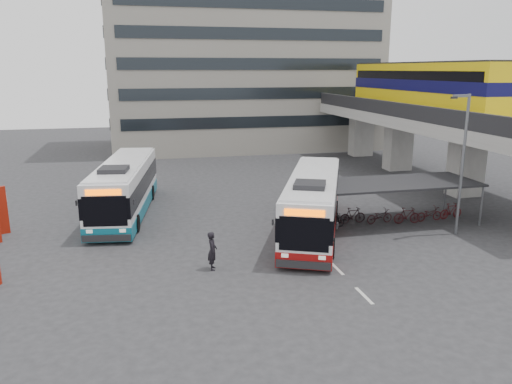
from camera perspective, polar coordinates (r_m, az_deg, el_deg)
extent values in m
plane|color=#28282B|center=(25.90, 1.50, -6.71)|extent=(120.00, 120.00, 0.00)
cube|color=gray|center=(39.65, 22.89, 2.91)|extent=(2.20, 1.60, 4.60)
cube|color=gray|center=(47.97, 15.94, 5.21)|extent=(2.20, 1.60, 4.60)
cube|color=gray|center=(55.02, 11.93, 6.49)|extent=(2.20, 1.60, 4.60)
cube|color=gray|center=(42.54, 20.10, 7.59)|extent=(8.00, 32.00, 0.90)
cube|color=black|center=(40.53, 15.71, 9.06)|extent=(0.35, 32.00, 1.10)
cube|color=black|center=(44.61, 24.30, 8.76)|extent=(0.35, 32.00, 1.10)
cube|color=#DDBB0D|center=(44.67, 18.45, 11.27)|extent=(2.90, 20.00, 3.90)
cube|color=#0C0B3C|center=(44.67, 18.47, 11.52)|extent=(2.98, 20.02, 0.90)
cube|color=black|center=(44.65, 18.55, 12.55)|extent=(2.96, 19.20, 0.70)
cube|color=black|center=(44.65, 18.65, 13.76)|extent=(2.70, 19.60, 0.25)
cylinder|color=#595B60|center=(30.94, 5.90, -0.99)|extent=(0.12, 0.12, 2.40)
cylinder|color=#595B60|center=(35.20, 20.85, -0.01)|extent=(0.12, 0.12, 2.40)
cylinder|color=#595B60|center=(27.70, 8.31, -2.85)|extent=(0.12, 0.12, 2.40)
cylinder|color=#595B60|center=(32.39, 24.35, -1.50)|extent=(0.12, 0.12, 2.40)
cube|color=black|center=(30.96, 15.49, 1.02)|extent=(10.00, 4.00, 0.12)
imported|color=black|center=(29.80, 8.44, -3.15)|extent=(1.71, 0.60, 0.90)
imported|color=black|center=(30.40, 11.26, -2.83)|extent=(1.66, 0.47, 1.00)
imported|color=black|center=(31.09, 13.95, -2.70)|extent=(1.72, 0.60, 0.90)
imported|color=black|center=(31.82, 16.52, -2.39)|extent=(1.66, 0.47, 1.00)
imported|color=#350C0F|center=(32.64, 18.97, -2.26)|extent=(1.71, 0.60, 0.90)
imported|color=#3F0C0F|center=(33.50, 21.30, -1.97)|extent=(1.66, 0.47, 1.00)
cube|color=gray|center=(60.77, -1.67, 17.09)|extent=(30.00, 15.00, 25.00)
cube|color=beige|center=(21.50, 12.26, -11.50)|extent=(0.15, 1.60, 0.01)
cube|color=beige|center=(24.00, 9.19, -8.59)|extent=(0.15, 1.60, 0.01)
cube|color=beige|center=(26.60, 6.74, -6.22)|extent=(0.15, 1.60, 0.01)
cube|color=white|center=(28.43, 6.54, -1.00)|extent=(7.17, 12.15, 2.78)
cube|color=maroon|center=(28.79, 6.47, -3.48)|extent=(7.22, 12.20, 0.76)
cube|color=black|center=(28.40, 6.54, -0.76)|extent=(7.23, 12.19, 1.16)
cube|color=#F25700|center=(22.33, 5.57, -2.38)|extent=(1.69, 0.79, 0.30)
cube|color=black|center=(25.11, 6.17, 0.80)|extent=(2.06, 2.10, 0.28)
cylinder|color=black|center=(25.25, 3.11, -6.05)|extent=(0.68, 1.05, 1.01)
cylinder|color=black|center=(32.02, 9.03, -1.87)|extent=(0.68, 1.05, 1.01)
cube|color=white|center=(33.02, -14.78, 0.75)|extent=(4.34, 12.49, 2.81)
cube|color=#0C5C71|center=(33.33, -14.64, -1.43)|extent=(4.39, 12.54, 0.77)
cube|color=black|center=(32.99, -14.79, 0.97)|extent=(4.41, 12.52, 1.17)
cube|color=#F25700|center=(26.94, -17.06, -0.04)|extent=(1.81, 0.34, 0.31)
cube|color=black|center=(29.74, -15.94, 2.47)|extent=(1.78, 1.84, 0.29)
cylinder|color=black|center=(29.90, -18.17, -3.53)|extent=(0.45, 1.05, 1.02)
cylinder|color=black|center=(36.45, -11.87, -0.05)|extent=(0.45, 1.05, 1.02)
imported|color=black|center=(23.35, -5.01, -6.71)|extent=(0.51, 0.71, 1.83)
cylinder|color=#595B60|center=(29.64, 22.51, 2.74)|extent=(0.16, 0.16, 7.83)
cube|color=#595B60|center=(28.77, 22.45, 10.12)|extent=(1.18, 0.43, 0.15)
cube|color=black|center=(28.37, 21.71, 9.99)|extent=(0.37, 0.25, 0.12)
cube|color=#961809|center=(31.53, -27.00, -1.87)|extent=(0.58, 0.35, 2.74)
cube|color=white|center=(31.36, -27.14, -0.61)|extent=(0.58, 0.24, 0.55)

